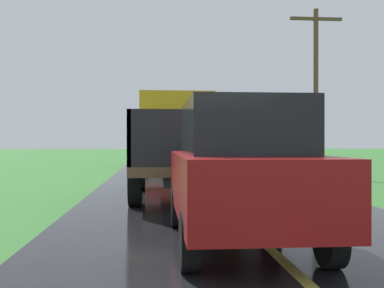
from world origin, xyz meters
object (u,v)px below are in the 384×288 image
Objects in this scene: banana_truck_near at (178,142)px; utility_pole_roadside at (316,86)px; banana_truck_far at (164,142)px; following_car at (240,171)px.

utility_pole_roadside reaches higher than banana_truck_near.
banana_truck_near is 0.84× the size of utility_pole_roadside.
banana_truck_near is at bearing -89.82° from banana_truck_far.
banana_truck_far is at bearing 121.73° from utility_pole_roadside.
banana_truck_near is 1.00× the size of banana_truck_far.
banana_truck_far is 11.69m from utility_pole_roadside.
banana_truck_near and banana_truck_far have the same top height.
utility_pole_roadside is 1.69× the size of following_car.
banana_truck_far is 1.42× the size of following_car.
banana_truck_far is at bearing 91.49° from following_car.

